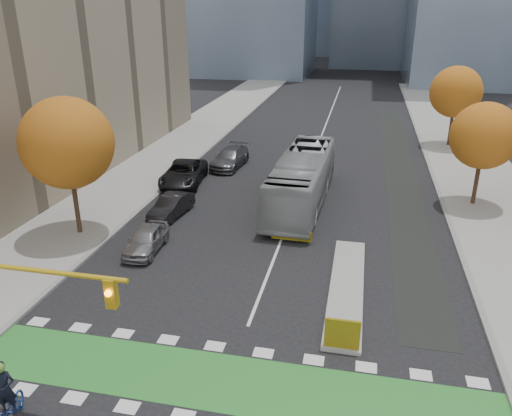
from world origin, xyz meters
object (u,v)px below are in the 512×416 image
at_px(hazard_board, 342,334).
at_px(tree_east_near, 484,136).
at_px(cyclist, 9,406).
at_px(parked_car_d, 184,173).
at_px(bus, 302,179).
at_px(tree_west, 67,143).
at_px(tree_east_far, 456,92).
at_px(parked_car_a, 146,239).
at_px(parked_car_b, 171,206).
at_px(parked_car_c, 230,158).

bearing_deg(hazard_board, tree_east_near, 65.80).
relative_size(cyclist, parked_car_d, 0.41).
bearing_deg(bus, parked_car_d, 168.64).
bearing_deg(tree_east_near, hazard_board, -114.20).
xyz_separation_m(tree_west, bus, (12.40, 7.77, -3.80)).
xyz_separation_m(tree_east_near, tree_east_far, (0.50, 16.00, 0.38)).
bearing_deg(cyclist, tree_east_far, 48.03).
height_order(parked_car_a, parked_car_b, parked_car_a).
xyz_separation_m(tree_east_near, cyclist, (-18.30, -23.93, -4.03)).
height_order(tree_west, tree_east_near, tree_west).
bearing_deg(parked_car_a, bus, 47.42).
distance_m(hazard_board, tree_east_far, 35.13).
distance_m(hazard_board, parked_car_d, 22.05).
relative_size(tree_east_near, tree_east_far, 0.92).
xyz_separation_m(hazard_board, tree_west, (-16.00, 7.80, 4.82)).
height_order(tree_west, parked_car_d, tree_west).
relative_size(hazard_board, tree_west, 0.17).
xyz_separation_m(hazard_board, cyclist, (-10.30, -6.13, 0.03)).
height_order(hazard_board, tree_east_near, tree_east_near).
relative_size(parked_car_a, parked_car_b, 0.98).
relative_size(hazard_board, parked_car_c, 0.26).
relative_size(hazard_board, tree_east_near, 0.20).
height_order(cyclist, parked_car_c, cyclist).
bearing_deg(tree_west, tree_east_near, 22.62).
bearing_deg(tree_west, parked_car_b, 40.69).
bearing_deg(bus, tree_east_far, 58.53).
bearing_deg(parked_car_a, parked_car_d, 96.81).
bearing_deg(bus, cyclist, -105.07).
height_order(tree_east_far, parked_car_c, tree_east_far).
bearing_deg(bus, parked_car_a, -127.97).
relative_size(parked_car_c, parked_car_d, 0.89).
distance_m(tree_west, tree_east_near, 26.01).
distance_m(cyclist, parked_car_c, 28.95).
relative_size(bus, parked_car_a, 3.18).
relative_size(tree_east_far, parked_car_b, 1.84).
xyz_separation_m(tree_east_near, bus, (-11.60, -2.23, -3.05)).
bearing_deg(tree_east_near, parked_car_c, 164.96).
relative_size(hazard_board, parked_car_d, 0.23).
relative_size(tree_east_near, parked_car_b, 1.70).
distance_m(tree_west, parked_car_d, 11.49).
xyz_separation_m(hazard_board, tree_east_near, (8.00, 17.80, 4.06)).
xyz_separation_m(hazard_board, bus, (-3.60, 15.57, 1.01)).
xyz_separation_m(parked_car_c, parked_car_d, (-2.34, -5.00, 0.06)).
distance_m(hazard_board, parked_car_a, 12.95).
bearing_deg(tree_east_far, hazard_board, -104.12).
distance_m(parked_car_c, parked_car_d, 5.52).
height_order(tree_east_near, parked_car_b, tree_east_near).
bearing_deg(tree_east_far, parked_car_b, -132.14).
height_order(tree_east_far, cyclist, tree_east_far).
bearing_deg(parked_car_b, parked_car_d, 109.75).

